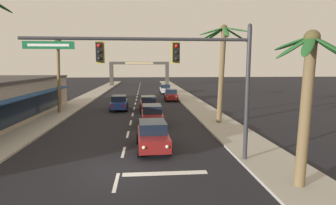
# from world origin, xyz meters

# --- Properties ---
(ground_plane) EXTENTS (220.00, 220.00, 0.00)m
(ground_plane) POSITION_xyz_m (0.00, 0.00, 0.00)
(ground_plane) COLOR black
(sidewalk_right) EXTENTS (3.20, 110.00, 0.14)m
(sidewalk_right) POSITION_xyz_m (7.80, 20.00, 0.07)
(sidewalk_right) COLOR #9E998E
(sidewalk_right) RESTS_ON ground
(sidewalk_left) EXTENTS (3.20, 110.00, 0.14)m
(sidewalk_left) POSITION_xyz_m (-7.80, 20.00, 0.07)
(sidewalk_left) COLOR #9E998E
(sidewalk_left) RESTS_ON ground
(lane_markings) EXTENTS (4.28, 89.24, 0.01)m
(lane_markings) POSITION_xyz_m (0.44, 20.37, 0.00)
(lane_markings) COLOR silver
(lane_markings) RESTS_ON ground
(traffic_signal_mast) EXTENTS (11.18, 0.41, 7.11)m
(traffic_signal_mast) POSITION_xyz_m (2.94, 0.67, 5.07)
(traffic_signal_mast) COLOR #2D2D33
(traffic_signal_mast) RESTS_ON ground
(sedan_lead_at_stop_bar) EXTENTS (2.08, 4.50, 1.68)m
(sedan_lead_at_stop_bar) POSITION_xyz_m (1.74, 3.32, 0.85)
(sedan_lead_at_stop_bar) COLOR maroon
(sedan_lead_at_stop_bar) RESTS_ON ground
(sedan_third_in_queue) EXTENTS (1.98, 4.47, 1.68)m
(sedan_third_in_queue) POSITION_xyz_m (1.88, 10.27, 0.85)
(sedan_third_in_queue) COLOR maroon
(sedan_third_in_queue) RESTS_ON ground
(sedan_fifth_in_queue) EXTENTS (2.07, 4.50, 1.68)m
(sedan_fifth_in_queue) POSITION_xyz_m (1.69, 17.23, 0.85)
(sedan_fifth_in_queue) COLOR maroon
(sedan_fifth_in_queue) RESTS_ON ground
(sedan_oncoming_far) EXTENTS (2.04, 4.49, 1.68)m
(sedan_oncoming_far) POSITION_xyz_m (-1.65, 18.37, 0.85)
(sedan_oncoming_far) COLOR navy
(sedan_oncoming_far) RESTS_ON ground
(sedan_parked_nearest_kerb) EXTENTS (1.95, 4.45, 1.68)m
(sedan_parked_nearest_kerb) POSITION_xyz_m (5.05, 36.64, 0.85)
(sedan_parked_nearest_kerb) COLOR silver
(sedan_parked_nearest_kerb) RESTS_ON ground
(sedan_parked_mid_kerb) EXTENTS (2.05, 4.49, 1.68)m
(sedan_parked_mid_kerb) POSITION_xyz_m (5.11, 26.38, 0.85)
(sedan_parked_mid_kerb) COLOR maroon
(sedan_parked_mid_kerb) RESTS_ON ground
(palm_left_second) EXTENTS (3.31, 3.23, 7.91)m
(palm_left_second) POSITION_xyz_m (-7.55, 16.30, 5.74)
(palm_left_second) COLOR brown
(palm_left_second) RESTS_ON ground
(palm_right_nearest) EXTENTS (2.79, 2.83, 6.40)m
(palm_right_nearest) POSITION_xyz_m (7.65, -2.64, 4.18)
(palm_right_nearest) COLOR brown
(palm_right_nearest) RESTS_ON ground
(palm_right_second) EXTENTS (4.47, 4.54, 8.46)m
(palm_right_second) POSITION_xyz_m (7.87, 9.99, 5.68)
(palm_right_second) COLOR brown
(palm_right_second) RESTS_ON ground
(town_gateway_arch) EXTENTS (15.16, 0.90, 6.12)m
(town_gateway_arch) POSITION_xyz_m (0.00, 57.38, 4.03)
(town_gateway_arch) COLOR #423D38
(town_gateway_arch) RESTS_ON ground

